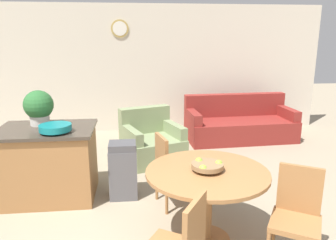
% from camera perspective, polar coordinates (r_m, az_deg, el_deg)
% --- Properties ---
extents(wall_back, '(8.00, 0.09, 2.70)m').
position_cam_1_polar(wall_back, '(7.15, -5.12, 8.81)').
color(wall_back, beige).
rests_on(wall_back, ground_plane).
extents(dining_table, '(1.19, 1.19, 0.77)m').
position_cam_1_polar(dining_table, '(3.28, 6.76, -11.58)').
color(dining_table, '#9E6B3D').
rests_on(dining_table, ground_plane).
extents(dining_chair_near_right, '(0.58, 0.58, 0.90)m').
position_cam_1_polar(dining_chair_near_right, '(3.26, 21.52, -14.73)').
color(dining_chair_near_right, '#9E6B3D').
rests_on(dining_chair_near_right, ground_plane).
extents(dining_chair_far_side, '(0.51, 0.51, 0.90)m').
position_cam_1_polar(dining_chair_far_side, '(3.99, 0.46, -8.25)').
color(dining_chair_far_side, '#9E6B3D').
rests_on(dining_chair_far_side, ground_plane).
extents(fruit_bowl, '(0.31, 0.31, 0.10)m').
position_cam_1_polar(fruit_bowl, '(3.19, 6.86, -7.89)').
color(fruit_bowl, olive).
rests_on(fruit_bowl, dining_table).
extents(kitchen_island, '(1.18, 0.87, 0.93)m').
position_cam_1_polar(kitchen_island, '(4.47, -20.06, -7.03)').
color(kitchen_island, '#9E6B3D').
rests_on(kitchen_island, ground_plane).
extents(teal_bowl, '(0.37, 0.37, 0.10)m').
position_cam_1_polar(teal_bowl, '(4.08, -19.03, -1.28)').
color(teal_bowl, '#147A7F').
rests_on(teal_bowl, kitchen_island).
extents(potted_plant, '(0.37, 0.37, 0.45)m').
position_cam_1_polar(potted_plant, '(4.48, -21.60, 2.17)').
color(potted_plant, beige).
rests_on(potted_plant, kitchen_island).
extents(trash_bin, '(0.35, 0.31, 0.74)m').
position_cam_1_polar(trash_bin, '(4.28, -7.82, -8.66)').
color(trash_bin, '#56565B').
rests_on(trash_bin, ground_plane).
extents(couch, '(2.17, 1.04, 0.88)m').
position_cam_1_polar(couch, '(6.79, 12.30, -0.80)').
color(couch, maroon).
rests_on(couch, ground_plane).
extents(armchair, '(1.14, 1.14, 0.85)m').
position_cam_1_polar(armchair, '(5.55, -2.91, -3.99)').
color(armchair, gray).
rests_on(armchair, ground_plane).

